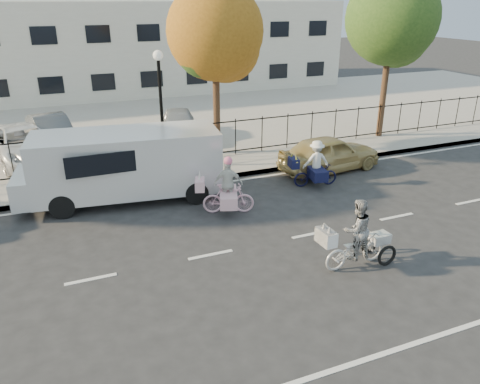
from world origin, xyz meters
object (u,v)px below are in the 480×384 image
bull_bike (315,168)px  gold_sedan (330,153)px  unicorn_bike (227,192)px  lot_car_d (179,124)px  white_van (124,163)px  lamppost (160,89)px  lot_car_c (52,131)px  lot_car_b (24,144)px  zebra_trike (356,241)px

bull_bike → gold_sedan: 1.76m
unicorn_bike → lot_car_d: unicorn_bike is taller
gold_sedan → lot_car_d: 7.42m
gold_sedan → white_van: bearing=82.4°
lamppost → white_van: (-1.86, -2.30, -1.86)m
gold_sedan → lot_car_c: lot_car_c is taller
gold_sedan → lot_car_b: size_ratio=0.82×
lot_car_d → unicorn_bike: bearing=-81.6°
zebra_trike → bull_bike: zebra_trike is taller
lot_car_b → lot_car_d: (6.54, 0.87, -0.02)m
lot_car_d → lot_car_c: bearing=-175.9°
zebra_trike → bull_bike: size_ratio=1.14×
lot_car_c → lamppost: bearing=-61.2°
bull_bike → white_van: bearing=88.2°
unicorn_bike → lot_car_d: 8.23m
white_van → gold_sedan: white_van is taller
white_van → gold_sedan: size_ratio=1.63×
bull_bike → lot_car_c: bearing=55.4°
lamppost → lot_car_c: bearing=130.2°
white_van → lot_car_c: white_van is taller
bull_bike → lot_car_c: (-8.35, 8.16, 0.16)m
unicorn_bike → bull_bike: (3.66, 0.95, -0.02)m
lamppost → unicorn_bike: size_ratio=2.34×
lamppost → lot_car_c: size_ratio=1.07×
lot_car_b → lot_car_d: lot_car_b is taller
gold_sedan → bull_bike: bearing=124.6°
lamppost → zebra_trike: bearing=-73.0°
white_van → gold_sedan: bearing=6.5°
lot_car_c → lot_car_d: (5.44, -0.91, -0.00)m
lot_car_d → white_van: bearing=-106.4°
lot_car_d → lot_car_b: bearing=-158.8°
lamppost → lot_car_d: (1.59, 3.65, -2.30)m
white_van → gold_sedan: (7.68, -0.13, -0.56)m
gold_sedan → unicorn_bike: bearing=106.4°
white_van → lamppost: bearing=58.6°
lot_car_c → lot_car_b: bearing=-133.0°
zebra_trike → lot_car_d: zebra_trike is taller
zebra_trike → white_van: size_ratio=0.31×
unicorn_bike → lot_car_b: size_ratio=0.37×
unicorn_bike → lot_car_d: size_ratio=0.47×
lamppost → lot_car_c: (-3.85, 4.57, -2.30)m
unicorn_bike → zebra_trike: bearing=-136.6°
gold_sedan → lot_car_d: bearing=28.3°
white_van → lot_car_d: bearing=67.5°
zebra_trike → gold_sedan: zebra_trike is taller
lamppost → gold_sedan: (5.83, -2.43, -2.42)m
lamppost → white_van: size_ratio=0.66×
unicorn_bike → lot_car_c: (-4.69, 9.11, 0.14)m
white_van → lot_car_b: (-3.09, 5.09, -0.41)m
lamppost → lot_car_d: lamppost is taller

